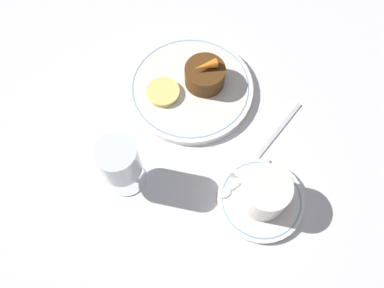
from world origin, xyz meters
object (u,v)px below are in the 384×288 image
Objects in this scene: dessert_cake at (205,75)px; coffee_cup at (264,192)px; dinner_plate at (190,88)px; fork at (264,148)px; wine_glass at (120,162)px.

coffee_cup is at bearing 144.57° from dessert_cake.
dessert_cake reaches higher than dinner_plate.
dessert_cake is (0.16, -0.06, 0.03)m from fork.
dessert_cake is at bearing -92.23° from wine_glass.
wine_glass reaches higher than coffee_cup.
dessert_cake reaches higher than fork.
coffee_cup is 0.25m from dessert_cake.
fork is (-0.18, 0.03, -0.01)m from dinner_plate.
wine_glass reaches higher than fork.
wine_glass is 0.24m from dessert_cake.
coffee_cup reaches higher than dinner_plate.
fork is at bearing -133.69° from wine_glass.
dinner_plate is at bearing -28.81° from coffee_cup.
dinner_plate is 0.25m from coffee_cup.
fork is at bearing 169.35° from dinner_plate.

